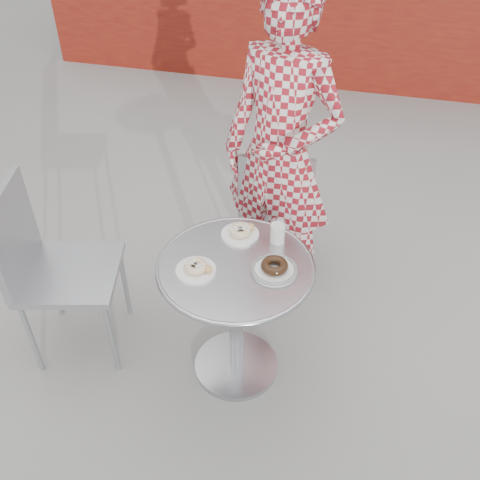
% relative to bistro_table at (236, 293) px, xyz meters
% --- Properties ---
extents(ground, '(60.00, 60.00, 0.00)m').
position_rel_bistro_table_xyz_m(ground, '(0.03, 0.01, -0.53)').
color(ground, '#9F9C97').
rests_on(ground, ground).
extents(bistro_table, '(0.70, 0.70, 0.70)m').
position_rel_bistro_table_xyz_m(bistro_table, '(0.00, 0.00, 0.00)').
color(bistro_table, silver).
rests_on(bistro_table, ground).
extents(chair_far, '(0.45, 0.46, 0.85)m').
position_rel_bistro_table_xyz_m(chair_far, '(0.01, 0.87, -0.27)').
color(chair_far, '#A3A6AB').
rests_on(chair_far, ground).
extents(chair_left, '(0.56, 0.56, 0.95)m').
position_rel_bistro_table_xyz_m(chair_left, '(-0.83, -0.03, -0.24)').
color(chair_left, '#A3A6AB').
rests_on(chair_left, ground).
extents(seated_person, '(0.74, 0.61, 1.75)m').
position_rel_bistro_table_xyz_m(seated_person, '(0.06, 0.67, 0.34)').
color(seated_person, maroon).
rests_on(seated_person, ground).
extents(plate_far, '(0.18, 0.18, 0.05)m').
position_rel_bistro_table_xyz_m(plate_far, '(-0.03, 0.20, 0.19)').
color(plate_far, white).
rests_on(plate_far, bistro_table).
extents(plate_near, '(0.17, 0.17, 0.05)m').
position_rel_bistro_table_xyz_m(plate_near, '(-0.15, -0.08, 0.19)').
color(plate_near, white).
rests_on(plate_near, bistro_table).
extents(plate_checker, '(0.20, 0.20, 0.05)m').
position_rel_bistro_table_xyz_m(plate_checker, '(0.17, 0.00, 0.19)').
color(plate_checker, white).
rests_on(plate_checker, bistro_table).
extents(milk_cup, '(0.07, 0.07, 0.11)m').
position_rel_bistro_table_xyz_m(milk_cup, '(0.14, 0.20, 0.22)').
color(milk_cup, white).
rests_on(milk_cup, bistro_table).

